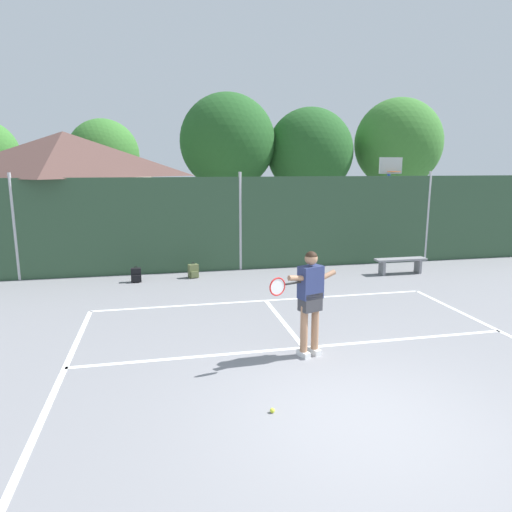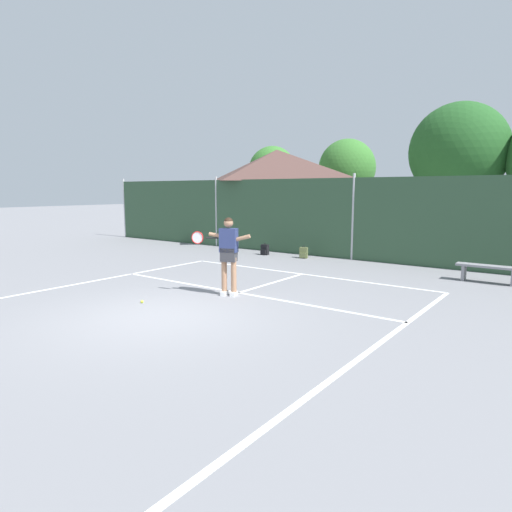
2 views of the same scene
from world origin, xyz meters
name	(u,v)px [view 1 (image 1 of 2)]	position (x,y,z in m)	size (l,w,h in m)	color
ground_plane	(363,420)	(0.00, 0.00, 0.00)	(120.00, 120.00, 0.00)	gray
court_markings	(343,396)	(0.00, 0.65, 0.00)	(8.30, 11.10, 0.01)	white
chainlink_fence	(240,224)	(0.00, 9.00, 1.46)	(26.09, 0.09, 3.07)	#2D4C33
basketball_hoop	(389,191)	(5.97, 10.81, 2.31)	(0.90, 0.67, 3.55)	#284CB2
clubhouse_building	(67,193)	(-5.65, 12.51, 2.29)	(6.44, 5.84, 4.43)	beige
treeline_backdrop	(270,147)	(3.41, 19.05, 4.20)	(25.33, 4.43, 6.93)	brown
tennis_player	(310,294)	(-0.03, 2.13, 1.11)	(1.34, 0.63, 1.85)	silver
tennis_ball	(272,410)	(-1.11, 0.43, 0.03)	(0.07, 0.07, 0.07)	#CCE033
backpack_black	(136,275)	(-3.18, 8.05, 0.19)	(0.29, 0.25, 0.46)	black
backpack_olive	(193,271)	(-1.55, 8.22, 0.19)	(0.32, 0.30, 0.46)	#566038
courtside_bench	(400,262)	(4.67, 7.40, 0.36)	(1.60, 0.36, 0.48)	gray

